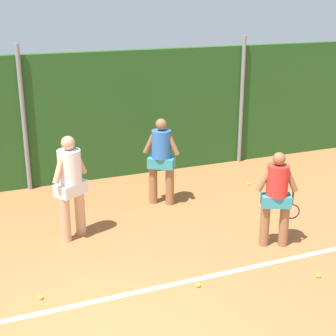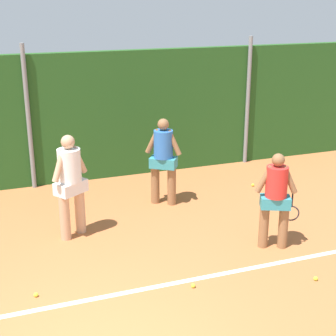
# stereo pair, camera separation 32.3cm
# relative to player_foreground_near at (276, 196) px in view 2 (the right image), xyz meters

# --- Properties ---
(ground_plane) EXTENTS (28.94, 28.94, 0.00)m
(ground_plane) POSITION_rel_player_foreground_near_xyz_m (-3.62, -0.08, -0.96)
(ground_plane) COLOR #B76638
(hedge_fence_backdrop) EXTENTS (18.81, 0.25, 3.00)m
(hedge_fence_backdrop) POSITION_rel_player_foreground_near_xyz_m (-3.62, 4.60, 0.54)
(hedge_fence_backdrop) COLOR #23511E
(hedge_fence_backdrop) RESTS_ON ground_plane
(fence_post_center) EXTENTS (0.10, 0.10, 3.24)m
(fence_post_center) POSITION_rel_player_foreground_near_xyz_m (-3.62, 4.42, 0.66)
(fence_post_center) COLOR gray
(fence_post_center) RESTS_ON ground_plane
(fence_post_right) EXTENTS (0.10, 0.10, 3.24)m
(fence_post_right) POSITION_rel_player_foreground_near_xyz_m (1.80, 4.42, 0.66)
(fence_post_right) COLOR gray
(fence_post_right) RESTS_ON ground_plane
(court_baseline_paint) EXTENTS (13.75, 0.10, 0.01)m
(court_baseline_paint) POSITION_rel_player_foreground_near_xyz_m (-3.62, -0.54, -0.96)
(court_baseline_paint) COLOR white
(court_baseline_paint) RESTS_ON ground_plane
(player_foreground_near) EXTENTS (0.76, 0.47, 1.72)m
(player_foreground_near) POSITION_rel_player_foreground_near_xyz_m (0.00, 0.00, 0.00)
(player_foreground_near) COLOR #8C603D
(player_foreground_near) RESTS_ON ground_plane
(player_midcourt) EXTENTS (0.70, 0.58, 1.91)m
(player_midcourt) POSITION_rel_player_foreground_near_xyz_m (-3.21, 1.64, 0.11)
(player_midcourt) COLOR tan
(player_midcourt) RESTS_ON ground_plane
(player_backcourt_far) EXTENTS (0.66, 0.56, 1.84)m
(player_backcourt_far) POSITION_rel_player_foreground_near_xyz_m (-1.15, 2.51, 0.07)
(player_backcourt_far) COLOR #8C603D
(player_backcourt_far) RESTS_ON ground_plane
(tennis_ball_2) EXTENTS (0.07, 0.07, 0.07)m
(tennis_ball_2) POSITION_rel_player_foreground_near_xyz_m (-1.82, -0.75, -0.93)
(tennis_ball_2) COLOR #CCDB33
(tennis_ball_2) RESTS_ON ground_plane
(tennis_ball_3) EXTENTS (0.07, 0.07, 0.07)m
(tennis_ball_3) POSITION_rel_player_foreground_near_xyz_m (0.05, -1.21, -0.93)
(tennis_ball_3) COLOR #CCDB33
(tennis_ball_3) RESTS_ON ground_plane
(tennis_ball_5) EXTENTS (0.07, 0.07, 0.07)m
(tennis_ball_5) POSITION_rel_player_foreground_near_xyz_m (-4.09, -0.19, -0.93)
(tennis_ball_5) COLOR #CCDB33
(tennis_ball_5) RESTS_ON ground_plane
(tennis_ball_9) EXTENTS (0.07, 0.07, 0.07)m
(tennis_ball_9) POSITION_rel_player_foreground_near_xyz_m (1.13, 2.76, -0.93)
(tennis_ball_9) COLOR #CCDB33
(tennis_ball_9) RESTS_ON ground_plane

